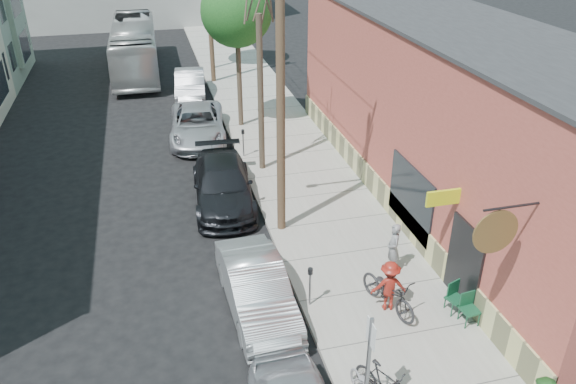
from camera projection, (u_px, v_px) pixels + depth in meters
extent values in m
plane|color=black|center=(230.00, 317.00, 15.67)|extent=(120.00, 120.00, 0.00)
cube|color=#98968D|center=(284.00, 146.00, 25.95)|extent=(4.50, 58.00, 0.15)
cube|color=#A7493E|center=(450.00, 117.00, 20.36)|extent=(5.00, 20.00, 6.50)
cube|color=#2B2B2D|center=(463.00, 25.00, 18.79)|extent=(5.20, 20.20, 0.12)
cube|color=#C7C17C|center=(379.00, 191.00, 21.09)|extent=(0.10, 20.00, 1.10)
cube|color=black|center=(464.00, 266.00, 15.61)|extent=(0.10, 1.60, 2.60)
cube|color=black|center=(411.00, 198.00, 18.45)|extent=(0.08, 3.00, 2.20)
cylinder|color=brown|center=(495.00, 232.00, 12.30)|extent=(1.10, 0.06, 1.10)
cube|color=#C9D519|center=(443.00, 198.00, 15.34)|extent=(1.00, 0.08, 0.45)
cube|color=gray|center=(6.00, 4.00, 33.74)|extent=(1.10, 3.20, 7.00)
cube|color=slate|center=(368.00, 369.00, 11.89)|extent=(0.07, 0.07, 2.80)
cube|color=silver|center=(371.00, 334.00, 11.41)|extent=(0.02, 0.45, 0.60)
cylinder|color=slate|center=(310.00, 289.00, 15.66)|extent=(0.06, 0.06, 1.10)
cylinder|color=black|center=(310.00, 271.00, 15.38)|extent=(0.14, 0.14, 0.18)
cylinder|color=slate|center=(243.00, 144.00, 24.58)|extent=(0.06, 0.06, 1.10)
cylinder|color=black|center=(243.00, 132.00, 24.30)|extent=(0.14, 0.14, 0.18)
cylinder|color=#503A28|center=(281.00, 89.00, 17.20)|extent=(0.28, 0.28, 10.00)
cylinder|color=#44392C|center=(261.00, 96.00, 22.30)|extent=(0.24, 0.24, 6.35)
cylinder|color=#44392C|center=(239.00, 74.00, 26.96)|extent=(0.24, 0.24, 5.20)
sphere|color=#20581F|center=(236.00, 11.00, 25.58)|extent=(3.29, 3.29, 3.29)
cylinder|color=#44392C|center=(210.00, 22.00, 35.87)|extent=(0.24, 0.24, 5.96)
imported|color=gray|center=(393.00, 248.00, 16.96)|extent=(0.48, 0.65, 1.64)
imported|color=maroon|center=(389.00, 286.00, 15.43)|extent=(1.07, 0.74, 1.53)
imported|color=black|center=(389.00, 292.00, 15.53)|extent=(1.36, 2.25, 1.12)
imported|color=silver|center=(257.00, 288.00, 15.60)|extent=(1.76, 4.58, 1.49)
imported|color=black|center=(223.00, 184.00, 21.08)|extent=(2.54, 5.46, 1.54)
imported|color=#B1B2B9|center=(197.00, 124.00, 26.57)|extent=(3.01, 5.65, 1.51)
imported|color=#A2A4AA|center=(190.00, 85.00, 31.93)|extent=(2.07, 4.83, 1.55)
imported|color=silver|center=(135.00, 47.00, 36.19)|extent=(2.89, 11.56, 3.21)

